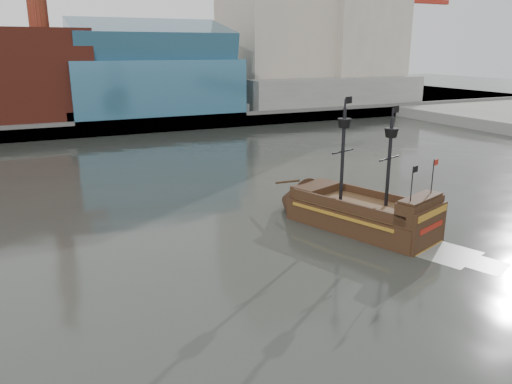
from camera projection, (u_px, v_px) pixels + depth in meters
ground at (293, 304)px, 28.14m from camera, size 400.00×400.00×0.00m
promenade_far at (84, 110)px, 107.80m from camera, size 220.00×60.00×2.00m
seawall at (107, 128)px, 82.08m from camera, size 220.00×1.00×2.60m
crane_a at (407, 27)px, 126.33m from camera, size 22.50×4.00×32.25m
crane_b at (408, 42)px, 139.94m from camera, size 19.10×4.00×26.25m
pirate_ship at (363, 217)px, 39.60m from camera, size 9.12×15.48×11.12m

